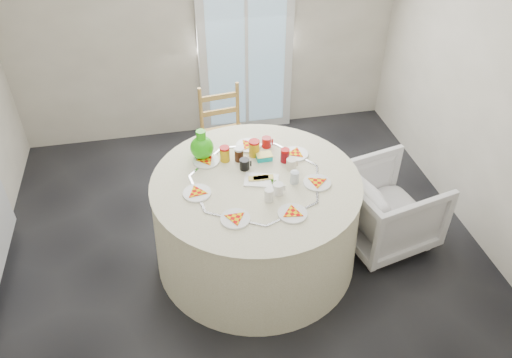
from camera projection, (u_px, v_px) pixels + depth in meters
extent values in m
plane|color=black|center=(244.00, 252.00, 4.22)|extent=(4.00, 4.00, 0.00)
cube|color=#BCB5A3|center=(205.00, 17.00, 4.96)|extent=(4.00, 0.02, 2.60)
cube|color=#BCB5A3|center=(503.00, 92.00, 3.73)|extent=(0.02, 4.00, 2.60)
cube|color=silver|center=(246.00, 40.00, 5.13)|extent=(1.00, 0.08, 2.10)
cylinder|color=#EBE7C8|center=(256.00, 221.00, 3.97)|extent=(1.63, 1.63, 0.83)
imported|color=silver|center=(388.00, 203.00, 4.12)|extent=(0.83, 0.86, 0.75)
cube|color=#07ADB0|center=(264.00, 160.00, 3.93)|extent=(0.13, 0.09, 0.05)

